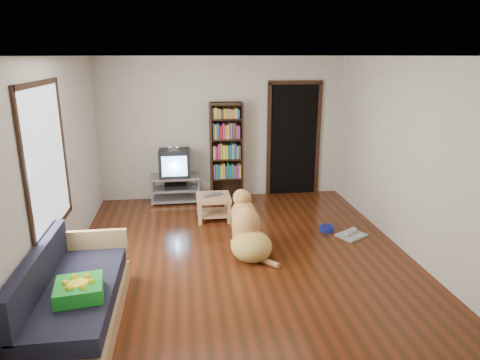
{
  "coord_description": "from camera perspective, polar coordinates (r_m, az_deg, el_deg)",
  "views": [
    {
      "loc": [
        -0.72,
        -5.33,
        2.61
      ],
      "look_at": [
        0.05,
        0.46,
        0.9
      ],
      "focal_mm": 32.0,
      "sensor_mm": 36.0,
      "label": 1
    }
  ],
  "objects": [
    {
      "name": "wall_back",
      "position": [
        7.97,
        -2.34,
        6.84
      ],
      "size": [
        4.5,
        0.0,
        4.5
      ],
      "primitive_type": "plane",
      "rotation": [
        1.57,
        0.0,
        0.0
      ],
      "color": "beige",
      "rests_on": "ground"
    },
    {
      "name": "coffee_table",
      "position": [
        7.04,
        -3.56,
        -3.04
      ],
      "size": [
        0.55,
        0.55,
        0.4
      ],
      "color": "tan",
      "rests_on": "ground"
    },
    {
      "name": "laptop",
      "position": [
        6.97,
        -3.56,
        -2.08
      ],
      "size": [
        0.4,
        0.33,
        0.03
      ],
      "primitive_type": "imported",
      "rotation": [
        0.0,
        0.0,
        0.38
      ],
      "color": "silver",
      "rests_on": "coffee_table"
    },
    {
      "name": "ground",
      "position": [
        5.97,
        0.09,
        -9.57
      ],
      "size": [
        5.0,
        5.0,
        0.0
      ],
      "primitive_type": "plane",
      "color": "#501F0D",
      "rests_on": "ground"
    },
    {
      "name": "doorway",
      "position": [
        8.21,
        7.15,
        5.73
      ],
      "size": [
        1.03,
        0.05,
        2.19
      ],
      "color": "black",
      "rests_on": "wall_back"
    },
    {
      "name": "green_cushion",
      "position": [
        4.41,
        -20.65,
        -13.51
      ],
      "size": [
        0.49,
        0.49,
        0.14
      ],
      "primitive_type": "cube",
      "rotation": [
        0.0,
        0.0,
        0.15
      ],
      "color": "green",
      "rests_on": "sofa"
    },
    {
      "name": "sofa",
      "position": [
        4.73,
        -21.31,
        -14.65
      ],
      "size": [
        0.8,
        1.8,
        0.8
      ],
      "color": "tan",
      "rests_on": "ground"
    },
    {
      "name": "bookshelf",
      "position": [
        7.88,
        -1.85,
        4.52
      ],
      "size": [
        0.6,
        0.3,
        1.8
      ],
      "color": "black",
      "rests_on": "ground"
    },
    {
      "name": "crt_tv",
      "position": [
        7.83,
        -8.72,
        2.33
      ],
      "size": [
        0.55,
        0.52,
        0.58
      ],
      "color": "black",
      "rests_on": "tv_stand"
    },
    {
      "name": "ceiling",
      "position": [
        5.38,
        0.11,
        16.23
      ],
      "size": [
        5.0,
        5.0,
        0.0
      ],
      "primitive_type": "plane",
      "rotation": [
        3.14,
        0.0,
        0.0
      ],
      "color": "white",
      "rests_on": "ground"
    },
    {
      "name": "dog_bowl",
      "position": [
        6.77,
        11.47,
        -6.33
      ],
      "size": [
        0.22,
        0.22,
        0.08
      ],
      "primitive_type": "cylinder",
      "color": "#16249C",
      "rests_on": "ground"
    },
    {
      "name": "dog",
      "position": [
        5.82,
        1.03,
        -6.85
      ],
      "size": [
        0.65,
        1.01,
        0.88
      ],
      "color": "#D6B652",
      "rests_on": "ground"
    },
    {
      "name": "wall_right",
      "position": [
        6.24,
        21.07,
        3.11
      ],
      "size": [
        0.0,
        5.0,
        5.0
      ],
      "primitive_type": "plane",
      "rotation": [
        1.57,
        0.0,
        -1.57
      ],
      "color": "beige",
      "rests_on": "ground"
    },
    {
      "name": "tv_stand",
      "position": [
        7.93,
        -8.57,
        -1.03
      ],
      "size": [
        0.9,
        0.45,
        0.5
      ],
      "color": "#99999E",
      "rests_on": "ground"
    },
    {
      "name": "grey_rag",
      "position": [
        6.67,
        14.61,
        -7.14
      ],
      "size": [
        0.51,
        0.48,
        0.03
      ],
      "primitive_type": "cube",
      "rotation": [
        0.0,
        0.0,
        0.54
      ],
      "color": "#AAAAAA",
      "rests_on": "ground"
    },
    {
      "name": "wall_left",
      "position": [
        5.69,
        -22.97,
        1.72
      ],
      "size": [
        0.0,
        5.0,
        5.0
      ],
      "primitive_type": "plane",
      "rotation": [
        1.57,
        0.0,
        1.57
      ],
      "color": "beige",
      "rests_on": "ground"
    },
    {
      "name": "wall_front",
      "position": [
        3.2,
        6.2,
        -7.92
      ],
      "size": [
        4.5,
        0.0,
        4.5
      ],
      "primitive_type": "plane",
      "rotation": [
        -1.57,
        0.0,
        0.0
      ],
      "color": "beige",
      "rests_on": "ground"
    },
    {
      "name": "window",
      "position": [
        5.18,
        -24.42,
        2.48
      ],
      "size": [
        0.03,
        1.46,
        1.7
      ],
      "color": "white",
      "rests_on": "wall_left"
    }
  ]
}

